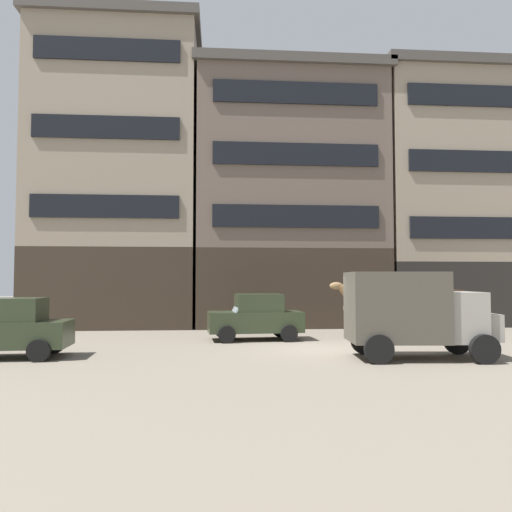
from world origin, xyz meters
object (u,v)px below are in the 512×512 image
object	(u,v)px
cargo_wagon	(431,310)
delivery_truck_near	(415,312)
sedan_light	(7,328)
pedestrian_officer	(481,312)
draft_horse	(361,307)
sedan_dark	(256,317)
fire_hydrant_curbside	(474,322)

from	to	relation	value
cargo_wagon	delivery_truck_near	size ratio (longest dim) A/B	0.65
sedan_light	pedestrian_officer	size ratio (longest dim) A/B	2.11
draft_horse	pedestrian_officer	bearing A→B (deg)	12.34
sedan_dark	pedestrian_officer	distance (m)	10.20
sedan_dark	cargo_wagon	bearing A→B (deg)	0.93
delivery_truck_near	sedan_light	xyz separation A→B (m)	(-12.35, 1.06, -0.51)
fire_hydrant_curbside	cargo_wagon	bearing A→B (deg)	-140.34
sedan_dark	fire_hydrant_curbside	bearing A→B (deg)	15.08
sedan_dark	sedan_light	world-z (taller)	same
pedestrian_officer	cargo_wagon	bearing A→B (deg)	-155.99
pedestrian_officer	fire_hydrant_curbside	xyz separation A→B (m)	(0.44, 1.46, -0.55)
cargo_wagon	delivery_truck_near	bearing A→B (deg)	-118.70
pedestrian_officer	sedan_light	bearing A→B (deg)	-163.42
sedan_light	cargo_wagon	bearing A→B (deg)	15.11
cargo_wagon	fire_hydrant_curbside	distance (m)	4.33
draft_horse	pedestrian_officer	world-z (taller)	draft_horse
sedan_light	pedestrian_officer	bearing A→B (deg)	16.58
sedan_dark	delivery_truck_near	bearing A→B (deg)	-48.57
sedan_light	fire_hydrant_curbside	xyz separation A→B (m)	(18.46, 6.82, -0.49)
delivery_truck_near	pedestrian_officer	xyz separation A→B (m)	(5.66, 6.42, -0.44)
sedan_dark	sedan_light	bearing A→B (deg)	-153.28
draft_horse	fire_hydrant_curbside	distance (m)	6.86
delivery_truck_near	pedestrian_officer	bearing A→B (deg)	48.58
draft_horse	sedan_dark	size ratio (longest dim) A/B	0.61
cargo_wagon	sedan_light	size ratio (longest dim) A/B	0.77
sedan_light	pedestrian_officer	xyz separation A→B (m)	(18.01, 5.36, 0.07)
draft_horse	pedestrian_officer	distance (m)	5.94
delivery_truck_near	cargo_wagon	bearing A→B (deg)	61.30
cargo_wagon	fire_hydrant_curbside	xyz separation A→B (m)	(3.29, 2.73, -0.72)
draft_horse	sedan_light	world-z (taller)	draft_horse
delivery_truck_near	pedestrian_officer	distance (m)	8.57
pedestrian_officer	fire_hydrant_curbside	size ratio (longest dim) A/B	2.16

